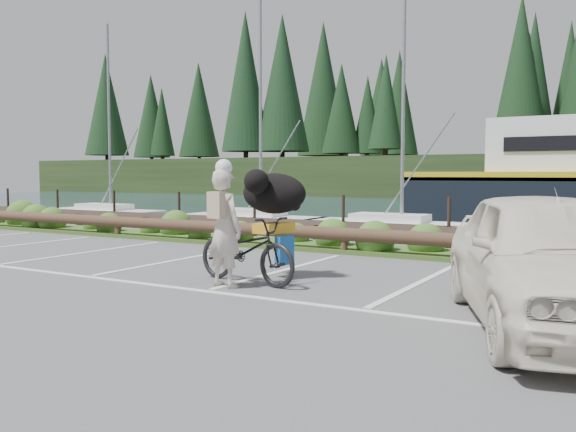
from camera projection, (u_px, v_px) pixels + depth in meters
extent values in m
plane|color=#4C4D4E|center=(221.00, 287.00, 9.66)|extent=(72.00, 72.00, 0.00)
plane|color=#18313A|center=(563.00, 209.00, 51.10)|extent=(160.00, 160.00, 0.00)
cube|color=#3D5B21|center=(357.00, 249.00, 14.22)|extent=(34.00, 1.60, 0.10)
imported|color=black|center=(246.00, 249.00, 10.02)|extent=(2.21, 1.11, 1.11)
imported|color=beige|center=(224.00, 228.00, 9.62)|extent=(0.75, 0.57, 1.87)
ellipsoid|color=black|center=(274.00, 193.00, 10.47)|extent=(0.81, 1.30, 0.70)
imported|color=white|center=(551.00, 258.00, 7.08)|extent=(3.60, 5.19, 1.64)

